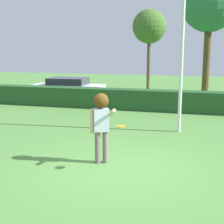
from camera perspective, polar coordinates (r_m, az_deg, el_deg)
name	(u,v)px	position (r m, az deg, el deg)	size (l,w,h in m)	color
ground_plane	(117,168)	(8.09, 0.97, -9.85)	(60.00, 60.00, 0.00)	#548D40
person	(101,118)	(8.13, -1.91, -1.01)	(0.76, 0.64, 1.81)	slate
frisbee	(120,126)	(7.54, 1.44, -2.52)	(0.23, 0.23, 0.04)	orange
lamppost	(182,45)	(11.44, 12.26, 11.47)	(0.24, 0.24, 5.44)	silver
hedge_row	(160,101)	(15.61, 8.49, 2.01)	(28.23, 0.90, 0.98)	#245025
parked_car_white	(68,87)	(19.40, -7.73, 4.34)	(4.27, 1.95, 1.25)	white
oak_tree	(149,27)	(23.98, 6.59, 14.65)	(2.42, 2.42, 5.72)	brown
birch_tree	(209,6)	(21.46, 16.80, 17.47)	(3.30, 3.30, 7.22)	#50411F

